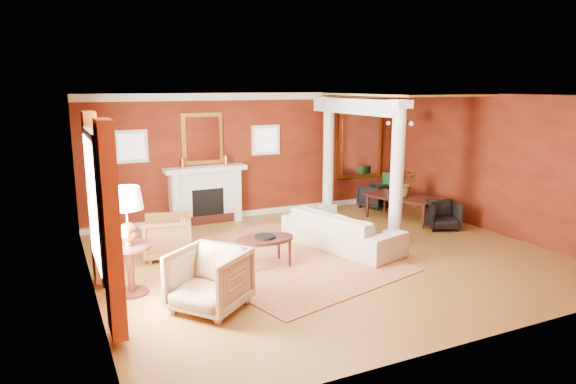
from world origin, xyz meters
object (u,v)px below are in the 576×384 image
armchair_leopard (167,235)px  dining_table (404,201)px  side_table (128,222)px  sofa (342,224)px  coffee_table (265,240)px  armchair_stripe (209,277)px

armchair_leopard → dining_table: (5.55, 0.33, 0.03)m
armchair_leopard → side_table: (-0.86, -1.43, 0.69)m
sofa → coffee_table: (-1.73, -0.33, -0.01)m
coffee_table → dining_table: bearing=20.2°
armchair_stripe → dining_table: bearing=78.1°
armchair_stripe → armchair_leopard: bearing=142.0°
coffee_table → sofa: bearing=10.7°
sofa → armchair_stripe: armchair_stripe is taller
armchair_leopard → side_table: size_ratio=0.52×
sofa → coffee_table: sofa is taller
coffee_table → side_table: size_ratio=0.62×
sofa → side_table: bearing=81.2°
armchair_leopard → armchair_stripe: bearing=15.2°
side_table → dining_table: size_ratio=1.01×
sofa → armchair_stripe: bearing=100.5°
armchair_stripe → side_table: 1.52m
side_table → armchair_stripe: bearing=-49.3°
dining_table → armchair_stripe: bearing=95.7°
sofa → coffee_table: 1.76m
armchair_stripe → side_table: (-0.90, 1.04, 0.64)m
armchair_stripe → coffee_table: armchair_stripe is taller
armchair_leopard → armchair_stripe: 2.47m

